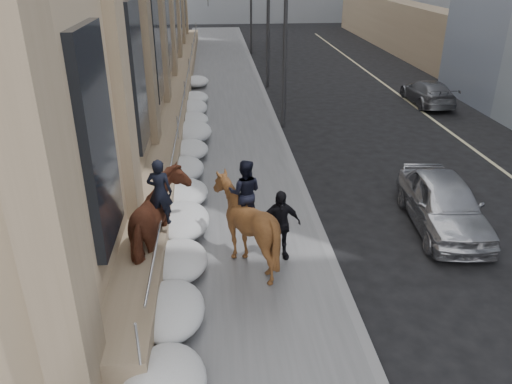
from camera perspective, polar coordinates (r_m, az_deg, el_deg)
ground at (r=11.45m, az=-2.10°, el=-14.76°), size 140.00×140.00×0.00m
sidewalk at (r=20.13m, az=-3.58°, el=4.00°), size 5.00×80.00×0.12m
curb at (r=20.34m, az=3.83°, el=4.23°), size 0.24×80.00×0.12m
lane_line at (r=22.88m, az=23.81°, el=4.35°), size 0.15×70.00×0.01m
streetlight_mid at (r=23.13m, az=2.97°, el=18.39°), size 1.71×0.24×8.00m
traffic_signal at (r=31.03m, az=-0.40°, el=19.12°), size 4.10×0.22×6.00m
snow_bank at (r=18.25m, az=-7.91°, el=2.88°), size 1.70×18.10×0.76m
mounted_horse_left at (r=12.82m, az=-10.93°, el=-3.28°), size 1.62×2.90×2.82m
mounted_horse_right at (r=12.56m, az=-1.28°, el=-3.33°), size 2.15×2.34×2.80m
pedestrian at (r=12.93m, az=2.70°, el=-3.78°), size 1.19×0.63×1.93m
car_silver at (r=15.70m, az=20.64°, el=-1.17°), size 2.31×4.82×1.59m
car_grey at (r=29.26m, az=19.01°, el=10.73°), size 1.91×4.54×1.31m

